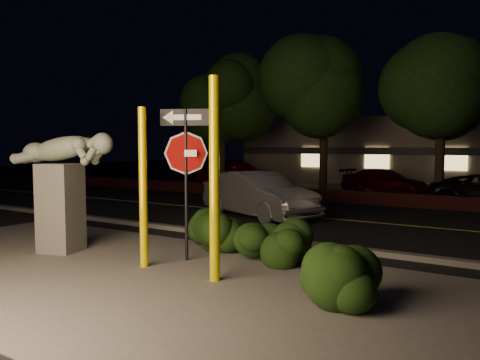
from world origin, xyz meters
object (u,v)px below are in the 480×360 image
object	(u,v)px
signpost	(186,154)
sculpture	(62,179)
silver_sedan	(258,195)
yellow_pole_left	(143,188)
yellow_pole_right	(214,180)
parked_car_red	(238,173)
parked_car_darkred	(386,182)

from	to	relation	value
signpost	sculpture	bearing A→B (deg)	171.96
sculpture	silver_sedan	xyz separation A→B (m)	(1.10, 6.53, -0.85)
yellow_pole_left	yellow_pole_right	xyz separation A→B (m)	(1.67, -0.04, 0.22)
silver_sedan	yellow_pole_left	bearing A→B (deg)	-145.88
yellow_pole_right	parked_car_red	size ratio (longest dim) A/B	0.75
signpost	silver_sedan	bearing A→B (deg)	81.91
signpost	sculpture	distance (m)	2.93
silver_sedan	parked_car_red	xyz separation A→B (m)	(-6.50, 9.00, 0.05)
yellow_pole_right	parked_car_darkred	bearing A→B (deg)	94.93
yellow_pole_right	parked_car_darkred	distance (m)	15.87
sculpture	parked_car_red	size ratio (longest dim) A/B	0.56
yellow_pole_left	sculpture	bearing A→B (deg)	179.85
sculpture	silver_sedan	size ratio (longest dim) A/B	0.57
parked_car_red	parked_car_darkred	distance (m)	8.10
sculpture	silver_sedan	distance (m)	6.68
sculpture	silver_sedan	bearing A→B (deg)	63.48
yellow_pole_right	sculpture	xyz separation A→B (m)	(-4.05, 0.05, -0.14)
yellow_pole_right	parked_car_darkred	xyz separation A→B (m)	(-1.36, 15.77, -1.13)
parked_car_red	parked_car_darkred	bearing A→B (deg)	-102.79
yellow_pole_left	parked_car_red	bearing A→B (deg)	116.61
signpost	parked_car_darkred	distance (m)	15.00
yellow_pole_left	parked_car_darkred	distance (m)	15.76
signpost	sculpture	world-z (taller)	signpost
sculpture	parked_car_darkred	world-z (taller)	sculpture
parked_car_red	yellow_pole_right	bearing A→B (deg)	-162.86
sculpture	yellow_pole_left	bearing A→B (deg)	-17.12
parked_car_darkred	yellow_pole_right	bearing A→B (deg)	-169.30
sculpture	parked_car_darkred	xyz separation A→B (m)	(2.70, 15.72, -0.99)
silver_sedan	parked_car_darkred	size ratio (longest dim) A/B	1.08
parked_car_red	parked_car_darkred	xyz separation A→B (m)	(8.10, 0.19, -0.18)
yellow_pole_left	silver_sedan	bearing A→B (deg)	101.11
yellow_pole_right	silver_sedan	size ratio (longest dim) A/B	0.77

